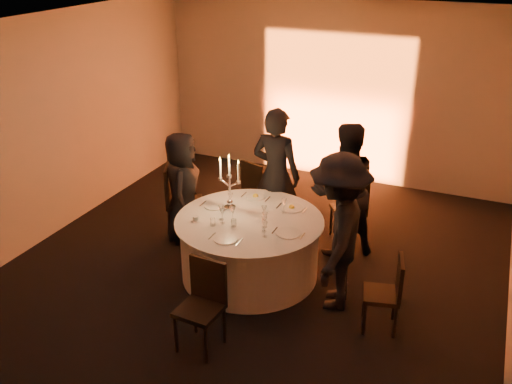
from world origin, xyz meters
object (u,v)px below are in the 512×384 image
at_px(banquet_table, 250,247).
at_px(guest_back_left, 276,175).
at_px(guest_left, 183,188).
at_px(chair_right, 389,290).
at_px(chair_back_left, 257,186).
at_px(candelabra, 230,190).
at_px(chair_left, 178,196).
at_px(guest_back_right, 344,191).
at_px(coffee_cup, 196,219).
at_px(chair_front, 203,299).
at_px(chair_back_right, 350,207).
at_px(guest_right, 338,233).

xyz_separation_m(banquet_table, guest_back_left, (-0.07, 1.04, 0.55)).
xyz_separation_m(guest_left, guest_back_left, (1.13, 0.56, 0.16)).
bearing_deg(chair_right, chair_back_left, -141.70).
bearing_deg(candelabra, chair_left, 159.94).
height_order(guest_back_right, coffee_cup, guest_back_right).
relative_size(banquet_table, guest_back_left, 0.96).
height_order(chair_right, guest_left, guest_left).
distance_m(guest_left, guest_back_right, 2.15).
bearing_deg(chair_back_left, chair_right, 159.94).
bearing_deg(guest_back_left, chair_back_left, -38.70).
bearing_deg(chair_right, chair_front, -72.16).
relative_size(chair_front, guest_back_right, 0.53).
bearing_deg(chair_back_right, guest_back_right, 51.18).
xyz_separation_m(chair_right, chair_front, (-1.67, -1.00, 0.06)).
bearing_deg(coffee_cup, banquet_table, 27.22).
height_order(chair_front, guest_right, guest_right).
relative_size(chair_back_right, chair_front, 1.00).
xyz_separation_m(banquet_table, chair_back_right, (0.92, 1.29, 0.15)).
bearing_deg(chair_back_right, chair_back_left, -40.05).
bearing_deg(chair_back_right, chair_right, 84.44).
xyz_separation_m(guest_back_right, guest_right, (0.25, -1.14, 0.01)).
bearing_deg(guest_right, chair_front, -47.62).
distance_m(chair_left, guest_right, 2.58).
xyz_separation_m(chair_left, guest_left, (0.13, -0.07, 0.18)).
distance_m(banquet_table, candelabra, 0.75).
xyz_separation_m(chair_right, guest_back_left, (-1.85, 1.42, 0.46)).
bearing_deg(candelabra, guest_right, -12.94).
relative_size(chair_back_right, guest_left, 0.61).
xyz_separation_m(chair_back_right, coffee_cup, (-1.49, -1.58, 0.26)).
distance_m(chair_back_left, chair_right, 2.97).
distance_m(banquet_table, chair_right, 1.82).
bearing_deg(chair_front, guest_back_left, 98.19).
relative_size(guest_right, candelabra, 2.52).
xyz_separation_m(chair_right, candelabra, (-2.13, 0.57, 0.54)).
height_order(chair_left, chair_right, chair_left).
relative_size(chair_right, chair_front, 0.90).
bearing_deg(chair_left, guest_left, -142.82).
xyz_separation_m(chair_back_left, guest_left, (-0.66, -1.00, 0.27)).
relative_size(guest_left, candelabra, 2.14).
distance_m(guest_back_right, guest_right, 1.16).
bearing_deg(banquet_table, chair_front, -85.55).
height_order(chair_back_left, guest_right, guest_right).
xyz_separation_m(chair_back_left, chair_back_right, (1.46, -0.18, 0.02)).
xyz_separation_m(guest_left, coffee_cup, (0.63, -0.77, 0.02)).
distance_m(chair_front, coffee_cup, 1.31).
distance_m(guest_left, coffee_cup, 0.99).
height_order(chair_back_left, candelabra, candelabra).
height_order(chair_back_left, chair_front, chair_front).
distance_m(chair_back_left, chair_back_right, 1.47).
xyz_separation_m(banquet_table, guest_left, (-1.20, 0.48, 0.39)).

